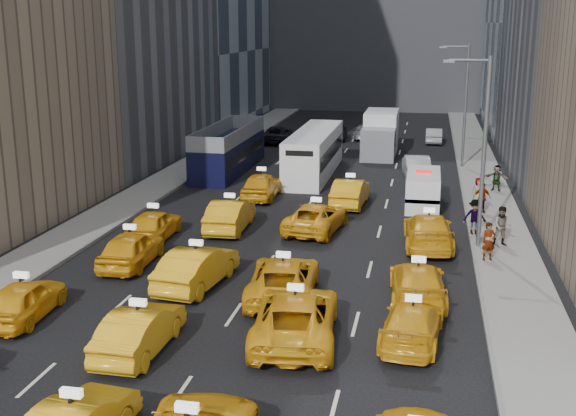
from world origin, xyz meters
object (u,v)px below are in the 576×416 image
(city_bus, at_px, (314,153))
(pedestrian_0, at_px, (489,241))
(box_truck, at_px, (380,134))
(nypd_van, at_px, (423,190))
(double_decker, at_px, (229,149))

(city_bus, height_order, pedestrian_0, city_bus)
(pedestrian_0, bearing_deg, box_truck, 80.55)
(box_truck, distance_m, pedestrian_0, 27.52)
(nypd_van, bearing_deg, pedestrian_0, -80.44)
(double_decker, bearing_deg, pedestrian_0, -43.50)
(double_decker, height_order, pedestrian_0, double_decker)
(pedestrian_0, bearing_deg, city_bus, 97.48)
(double_decker, relative_size, box_truck, 1.51)
(box_truck, xyz_separation_m, pedestrian_0, (6.65, -26.70, -0.69))
(city_bus, bearing_deg, box_truck, 64.47)
(nypd_van, height_order, box_truck, box_truck)
(double_decker, height_order, box_truck, box_truck)
(city_bus, xyz_separation_m, pedestrian_0, (10.67, -17.82, -0.53))
(nypd_van, bearing_deg, box_truck, 95.24)
(nypd_van, height_order, city_bus, city_bus)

